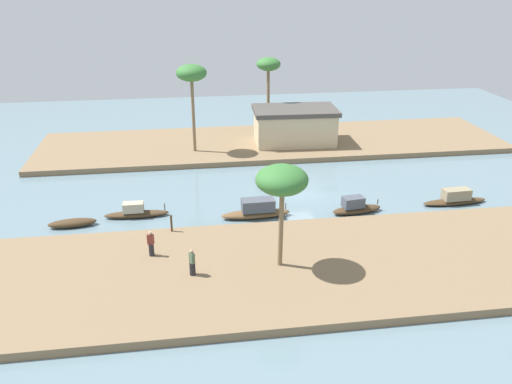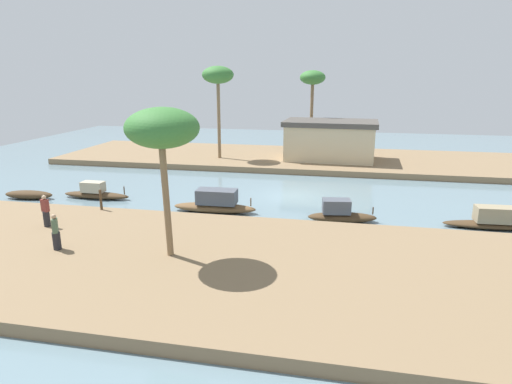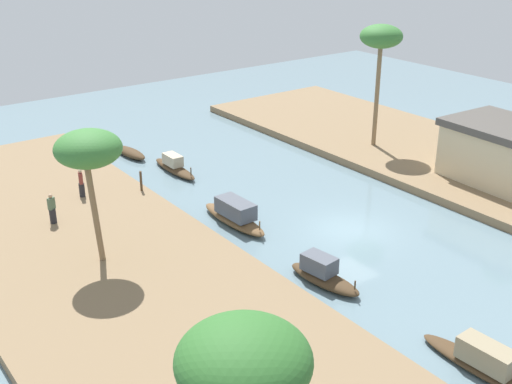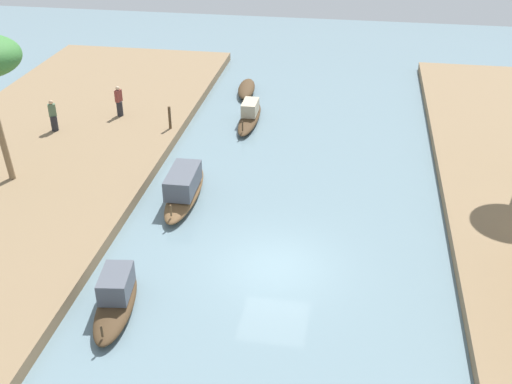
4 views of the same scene
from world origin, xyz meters
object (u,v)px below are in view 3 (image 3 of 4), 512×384
object	(u,v)px
sampan_with_red_awning	(174,166)
mooring_post	(141,181)
sampan_open_hull	(485,362)
person_on_near_bank	(81,184)
sampan_midstream	(235,215)
palm_tree_right_tall	(381,39)
sampan_near_left_bank	(131,153)
person_by_mooring	(52,211)
sampan_foreground	(323,274)
palm_tree_left_far	(244,363)
palm_tree_left_near	(88,150)

from	to	relation	value
sampan_with_red_awning	mooring_post	size ratio (longest dim) A/B	3.94
sampan_open_hull	person_on_near_bank	world-z (taller)	person_on_near_bank
sampan_midstream	sampan_with_red_awning	xyz separation A→B (m)	(-8.57, 1.29, -0.17)
sampan_with_red_awning	person_on_near_bank	xyz separation A→B (m)	(1.38, -6.67, 0.84)
sampan_with_red_awning	sampan_open_hull	distance (m)	23.81
sampan_open_hull	palm_tree_right_tall	world-z (taller)	palm_tree_right_tall
sampan_open_hull	sampan_midstream	bearing A→B (deg)	178.12
sampan_midstream	palm_tree_right_tall	bearing A→B (deg)	103.59
sampan_near_left_bank	palm_tree_right_tall	distance (m)	18.14
mooring_post	palm_tree_right_tall	bearing A→B (deg)	82.60
sampan_open_hull	person_by_mooring	bearing A→B (deg)	-160.52
sampan_foreground	sampan_open_hull	bearing A→B (deg)	-4.05
mooring_post	palm_tree_left_far	size ratio (longest dim) A/B	0.18
palm_tree_right_tall	palm_tree_left_near	bearing A→B (deg)	-79.41
palm_tree_right_tall	sampan_near_left_bank	bearing A→B (deg)	-122.81
palm_tree_left_near	sampan_near_left_bank	bearing A→B (deg)	148.47
palm_tree_left_far	palm_tree_right_tall	distance (m)	31.93
mooring_post	palm_tree_right_tall	world-z (taller)	palm_tree_right_tall
sampan_with_red_awning	mooring_post	bearing A→B (deg)	-54.33
palm_tree_left_far	palm_tree_right_tall	world-z (taller)	palm_tree_right_tall
person_on_near_bank	palm_tree_left_far	size ratio (longest dim) A/B	0.26
sampan_with_red_awning	palm_tree_left_far	world-z (taller)	palm_tree_left_far
sampan_near_left_bank	sampan_open_hull	bearing A→B (deg)	-5.26
sampan_near_left_bank	sampan_foreground	bearing A→B (deg)	-6.80
sampan_midstream	person_on_near_bank	xyz separation A→B (m)	(-7.19, -5.38, 0.67)
sampan_with_red_awning	person_by_mooring	xyz separation A→B (m)	(3.75, -9.22, 0.80)
sampan_foreground	sampan_open_hull	world-z (taller)	sampan_foreground
sampan_foreground	palm_tree_left_near	world-z (taller)	palm_tree_left_near
sampan_midstream	palm_tree_left_far	world-z (taller)	palm_tree_left_far
mooring_post	palm_tree_right_tall	size ratio (longest dim) A/B	0.14
sampan_midstream	mooring_post	world-z (taller)	mooring_post
sampan_midstream	palm_tree_left_far	size ratio (longest dim) A/B	0.79
palm_tree_left_near	palm_tree_right_tall	size ratio (longest dim) A/B	0.76
palm_tree_right_tall	sampan_foreground	bearing A→B (deg)	-52.78
person_by_mooring	mooring_post	xyz separation A→B (m)	(-1.18, 5.61, -0.10)
sampan_open_hull	mooring_post	bearing A→B (deg)	-175.84
palm_tree_left_near	palm_tree_right_tall	xyz separation A→B (m)	(-4.10, 21.95, 1.86)
sampan_with_red_awning	palm_tree_right_tall	bearing A→B (deg)	70.14
palm_tree_left_near	sampan_with_red_awning	bearing A→B (deg)	134.59
sampan_with_red_awning	palm_tree_left_near	size ratio (longest dim) A/B	0.74
person_on_near_bank	palm_tree_left_far	distance (m)	24.17
person_on_near_bank	palm_tree_right_tall	distance (m)	20.96
sampan_midstream	sampan_open_hull	bearing A→B (deg)	-0.76
sampan_open_hull	palm_tree_left_far	distance (m)	12.21
sampan_with_red_awning	sampan_midstream	bearing A→B (deg)	-8.40
person_by_mooring	palm_tree_left_far	xyz separation A→B (m)	(20.75, -2.80, 4.68)
sampan_midstream	sampan_foreground	xyz separation A→B (m)	(7.24, -0.31, -0.09)
sampan_near_left_bank	palm_tree_left_far	xyz separation A→B (m)	(28.74, -11.09, 5.58)
person_by_mooring	sampan_midstream	bearing A→B (deg)	121.51
sampan_with_red_awning	sampan_open_hull	bearing A→B (deg)	-2.51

